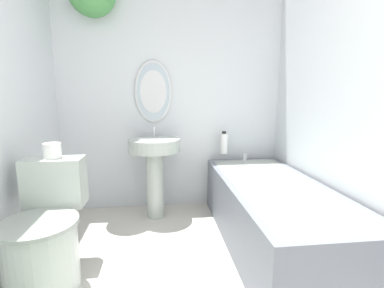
{
  "coord_description": "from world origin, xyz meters",
  "views": [
    {
      "loc": [
        -0.13,
        -0.33,
        1.15
      ],
      "look_at": [
        0.09,
        1.54,
        0.82
      ],
      "focal_mm": 26.0,
      "sensor_mm": 36.0,
      "label": 1
    }
  ],
  "objects_px": {
    "toilet_paper_roll": "(52,151)",
    "toilet": "(45,237)",
    "pedestal_sink": "(154,161)",
    "bathtub": "(273,213)",
    "shampoo_bottle": "(224,143)"
  },
  "relations": [
    {
      "from": "toilet_paper_roll",
      "to": "toilet",
      "type": "bearing_deg",
      "value": -90.0
    },
    {
      "from": "pedestal_sink",
      "to": "bathtub",
      "type": "bearing_deg",
      "value": -34.38
    },
    {
      "from": "pedestal_sink",
      "to": "toilet_paper_roll",
      "type": "bearing_deg",
      "value": -133.38
    },
    {
      "from": "pedestal_sink",
      "to": "toilet_paper_roll",
      "type": "relative_size",
      "value": 7.76
    },
    {
      "from": "toilet",
      "to": "bathtub",
      "type": "xyz_separation_m",
      "value": [
        1.55,
        0.29,
        -0.05
      ]
    },
    {
      "from": "toilet_paper_roll",
      "to": "pedestal_sink",
      "type": "bearing_deg",
      "value": 46.62
    },
    {
      "from": "pedestal_sink",
      "to": "bathtub",
      "type": "distance_m",
      "value": 1.14
    },
    {
      "from": "bathtub",
      "to": "toilet_paper_roll",
      "type": "bearing_deg",
      "value": -177.83
    },
    {
      "from": "bathtub",
      "to": "shampoo_bottle",
      "type": "distance_m",
      "value": 0.91
    },
    {
      "from": "toilet",
      "to": "toilet_paper_roll",
      "type": "bearing_deg",
      "value": 90.0
    },
    {
      "from": "pedestal_sink",
      "to": "toilet",
      "type": "bearing_deg",
      "value": -125.25
    },
    {
      "from": "toilet",
      "to": "bathtub",
      "type": "height_order",
      "value": "toilet"
    },
    {
      "from": "pedestal_sink",
      "to": "bathtub",
      "type": "height_order",
      "value": "pedestal_sink"
    },
    {
      "from": "bathtub",
      "to": "shampoo_bottle",
      "type": "height_order",
      "value": "shampoo_bottle"
    },
    {
      "from": "toilet",
      "to": "shampoo_bottle",
      "type": "relative_size",
      "value": 3.28
    }
  ]
}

